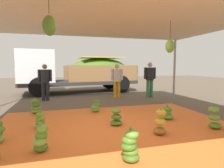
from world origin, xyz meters
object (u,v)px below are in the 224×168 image
object	(u,v)px
banana_bunch_10	(36,107)
banana_bunch_1	(40,121)
banana_bunch_5	(96,106)
banana_bunch_7	(214,118)
banana_bunch_4	(167,113)
cargo_truck_main	(77,71)
worker_1	(117,78)
banana_bunch_8	(160,123)
worker_2	(45,79)
worker_0	(150,77)
banana_bunch_3	(41,139)
banana_bunch_6	(130,147)
banana_bunch_0	(116,117)

from	to	relation	value
banana_bunch_10	banana_bunch_1	bearing A→B (deg)	-79.73
banana_bunch_1	banana_bunch_5	world-z (taller)	banana_bunch_5
banana_bunch_7	banana_bunch_10	bearing A→B (deg)	148.18
banana_bunch_4	cargo_truck_main	world-z (taller)	cargo_truck_main
banana_bunch_7	banana_bunch_10	world-z (taller)	banana_bunch_7
banana_bunch_4	worker_1	bearing A→B (deg)	94.40
banana_bunch_7	worker_1	bearing A→B (deg)	101.14
banana_bunch_5	worker_1	xyz separation A→B (m)	(1.53, 2.60, 0.76)
banana_bunch_4	banana_bunch_8	distance (m)	1.29
worker_2	worker_0	bearing A→B (deg)	-4.00
banana_bunch_3	banana_bunch_10	size ratio (longest dim) A/B	1.02
banana_bunch_1	banana_bunch_8	bearing A→B (deg)	-22.36
banana_bunch_8	banana_bunch_7	bearing A→B (deg)	-0.68
banana_bunch_5	worker_2	world-z (taller)	worker_2
banana_bunch_7	banana_bunch_6	bearing A→B (deg)	-159.66
worker_1	worker_2	world-z (taller)	worker_1
banana_bunch_1	banana_bunch_10	world-z (taller)	banana_bunch_10
banana_bunch_1	banana_bunch_4	distance (m)	3.46
banana_bunch_0	banana_bunch_10	world-z (taller)	banana_bunch_10
banana_bunch_8	banana_bunch_10	bearing A→B (deg)	137.21
banana_bunch_10	cargo_truck_main	world-z (taller)	cargo_truck_main
banana_bunch_7	worker_2	world-z (taller)	worker_2
banana_bunch_0	banana_bunch_8	size ratio (longest dim) A/B	0.82
banana_bunch_5	banana_bunch_10	bearing A→B (deg)	170.25
banana_bunch_0	banana_bunch_1	size ratio (longest dim) A/B	1.09
banana_bunch_4	worker_1	world-z (taller)	worker_1
banana_bunch_8	banana_bunch_10	xyz separation A→B (m)	(-2.96, 2.74, -0.03)
banana_bunch_7	banana_bunch_8	world-z (taller)	banana_bunch_8
banana_bunch_8	cargo_truck_main	distance (m)	7.64
banana_bunch_5	worker_1	bearing A→B (deg)	59.44
worker_2	banana_bunch_7	bearing A→B (deg)	-50.06
banana_bunch_6	cargo_truck_main	bearing A→B (deg)	90.73
banana_bunch_5	banana_bunch_6	xyz separation A→B (m)	(-0.06, -3.38, 0.05)
cargo_truck_main	banana_bunch_0	bearing A→B (deg)	-86.29
banana_bunch_0	cargo_truck_main	bearing A→B (deg)	93.71
worker_1	banana_bunch_7	bearing A→B (deg)	-78.86
banana_bunch_1	banana_bunch_4	size ratio (longest dim) A/B	1.00
banana_bunch_3	banana_bunch_5	xyz separation A→B (m)	(1.48, 2.62, -0.03)
banana_bunch_0	worker_2	xyz separation A→B (m)	(-2.06, 4.26, 0.74)
banana_bunch_1	banana_bunch_7	bearing A→B (deg)	-15.02
banana_bunch_4	banana_bunch_7	size ratio (longest dim) A/B	0.76
banana_bunch_3	banana_bunch_5	world-z (taller)	banana_bunch_3
banana_bunch_4	banana_bunch_0	bearing A→B (deg)	-175.54
banana_bunch_6	banana_bunch_1	bearing A→B (deg)	127.11
banana_bunch_6	cargo_truck_main	world-z (taller)	cargo_truck_main
banana_bunch_8	worker_0	distance (m)	5.30
banana_bunch_5	worker_0	distance (m)	4.06
banana_bunch_10	cargo_truck_main	size ratio (longest dim) A/B	0.08
banana_bunch_5	worker_1	size ratio (longest dim) A/B	0.28
banana_bunch_1	worker_0	bearing A→B (deg)	37.52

